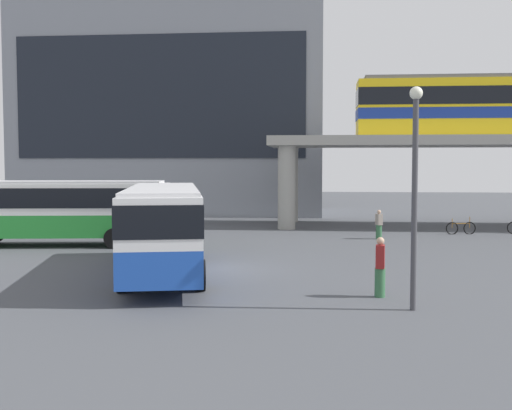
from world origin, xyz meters
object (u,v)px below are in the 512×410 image
at_px(station_building, 175,113).
at_px(bus_secondary, 56,206).
at_px(bus_main, 163,221).
at_px(pedestrian_by_bike_rack, 380,269).
at_px(bicycle_brown, 461,228).
at_px(pedestrian_waiting_near_stop, 379,225).

height_order(station_building, bus_secondary, station_building).
bearing_deg(bus_main, pedestrian_by_bike_rack, -23.06).
distance_m(bicycle_brown, pedestrian_waiting_near_stop, 5.73).
relative_size(pedestrian_by_bike_rack, pedestrian_waiting_near_stop, 1.16).
distance_m(bus_main, pedestrian_waiting_near_stop, 15.13).
bearing_deg(pedestrian_waiting_near_stop, station_building, 129.50).
relative_size(bus_main, bicycle_brown, 6.40).
relative_size(bus_main, pedestrian_waiting_near_stop, 7.18).
height_order(bus_secondary, pedestrian_by_bike_rack, bus_secondary).
distance_m(pedestrian_by_bike_rack, pedestrian_waiting_near_stop, 15.44).
xyz_separation_m(station_building, pedestrian_waiting_near_stop, (15.41, -18.70, -7.64)).
distance_m(bus_secondary, bicycle_brown, 22.44).
xyz_separation_m(bus_main, pedestrian_waiting_near_stop, (8.89, 12.18, -1.26)).
distance_m(station_building, pedestrian_waiting_near_stop, 25.41).
bearing_deg(bicycle_brown, station_building, 142.12).
height_order(bus_main, pedestrian_waiting_near_stop, bus_main).
bearing_deg(bus_main, bus_secondary, 133.42).
bearing_deg(pedestrian_by_bike_rack, station_building, 112.36).
relative_size(bicycle_brown, pedestrian_by_bike_rack, 0.96).
bearing_deg(station_building, bus_main, -78.08).
xyz_separation_m(station_building, bicycle_brown, (20.36, -15.84, -8.01)).
height_order(station_building, bus_main, station_building).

